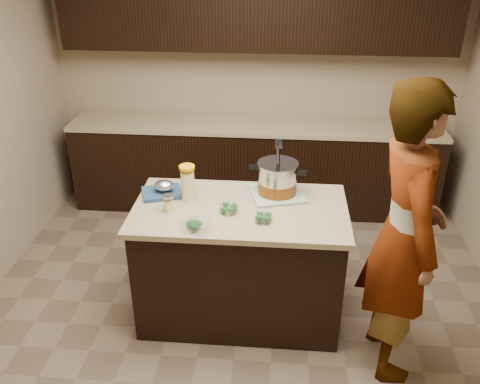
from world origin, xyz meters
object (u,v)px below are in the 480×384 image
object	(u,v)px
stock_pot	(277,180)
person	(404,236)
island	(240,262)
lemonade_pitcher	(188,184)

from	to	relation	value
stock_pot	person	bearing A→B (deg)	-26.87
island	person	bearing A→B (deg)	-19.95
island	stock_pot	distance (m)	0.65
lemonade_pitcher	person	world-z (taller)	person
island	lemonade_pitcher	xyz separation A→B (m)	(-0.37, 0.08, 0.57)
lemonade_pitcher	island	bearing A→B (deg)	-12.74
island	stock_pot	world-z (taller)	stock_pot
person	stock_pot	bearing A→B (deg)	47.69
stock_pot	lemonade_pitcher	xyz separation A→B (m)	(-0.61, -0.13, 0.00)
island	lemonade_pitcher	distance (m)	0.68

